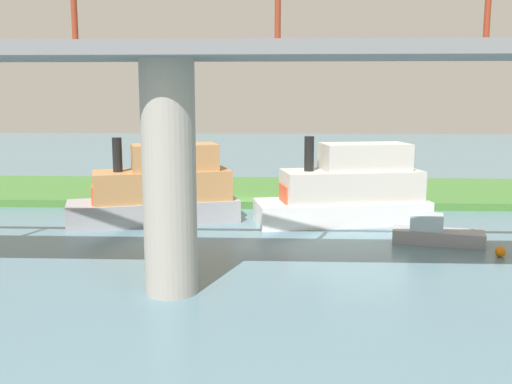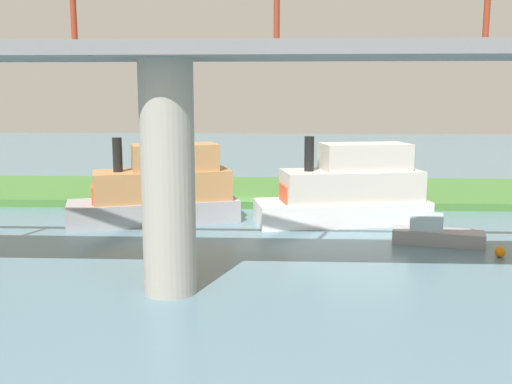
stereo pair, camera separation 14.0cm
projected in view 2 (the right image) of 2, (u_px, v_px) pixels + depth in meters
The scene contains 10 objects.
ground_plane at pixel (244, 209), 38.68m from camera, with size 160.00×160.00×0.00m, color slate.
grassy_bank at pixel (249, 191), 44.55m from camera, with size 80.00×12.00×0.50m, color #427533.
bridge_pylon at pixel (168, 179), 21.59m from camera, with size 2.01×2.01×8.80m, color #9E998E.
bridge_span at pixel (165, 44), 20.81m from camera, with size 56.18×4.30×3.25m.
person_on_bank at pixel (209, 188), 39.90m from camera, with size 0.36×0.36×1.39m.
mooring_post at pixel (151, 190), 40.79m from camera, with size 0.20×0.20×0.85m, color brown.
motorboat_white at pixel (159, 191), 34.58m from camera, with size 10.51×6.20×5.10m.
motorboat_red at pixel (435, 233), 29.60m from camera, with size 4.74×2.64×1.50m.
houseboat_blue at pixel (348, 191), 34.29m from camera, with size 10.59×5.33×5.17m.
marker_buoy at pixel (500, 252), 27.08m from camera, with size 0.50×0.50×0.50m, color orange.
Camera 2 is at (-2.65, 37.89, 7.44)m, focal length 40.61 mm.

